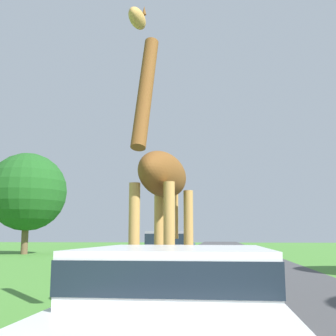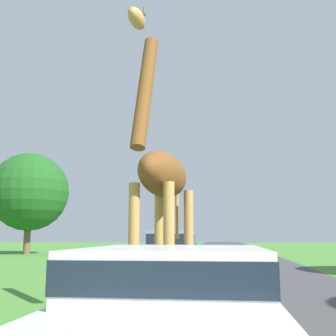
% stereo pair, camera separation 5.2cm
% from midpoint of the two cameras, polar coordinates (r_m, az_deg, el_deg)
% --- Properties ---
extents(road, '(6.50, 120.00, 0.00)m').
position_cam_midpoint_polar(road, '(29.23, 7.63, -11.62)').
color(road, '#424244').
rests_on(road, ground).
extents(giraffe_near_road, '(1.12, 3.05, 5.25)m').
position_cam_midpoint_polar(giraffe_near_road, '(8.12, -1.01, -1.78)').
color(giraffe_near_road, tan).
rests_on(giraffe_near_road, ground).
extents(car_lead_maroon, '(1.70, 4.42, 1.22)m').
position_cam_midpoint_polar(car_lead_maroon, '(3.88, 1.02, -18.96)').
color(car_lead_maroon, silver).
rests_on(car_lead_maroon, ground).
extents(car_queue_right, '(1.71, 4.62, 1.47)m').
position_cam_midpoint_polar(car_queue_right, '(15.58, 0.24, -11.14)').
color(car_queue_right, gray).
rests_on(car_queue_right, ground).
extents(car_queue_left, '(1.91, 4.20, 1.35)m').
position_cam_midpoint_polar(car_queue_left, '(20.78, 0.66, -10.75)').
color(car_queue_left, navy).
rests_on(car_queue_left, ground).
extents(tree_centre_back, '(5.62, 5.62, 7.26)m').
position_cam_midpoint_polar(tree_centre_back, '(32.14, -18.57, -3.08)').
color(tree_centre_back, brown).
rests_on(tree_centre_back, ground).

